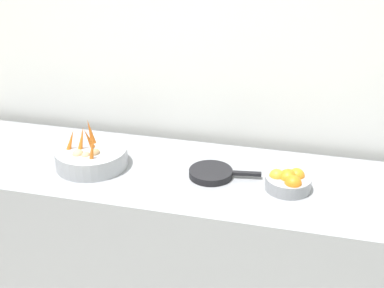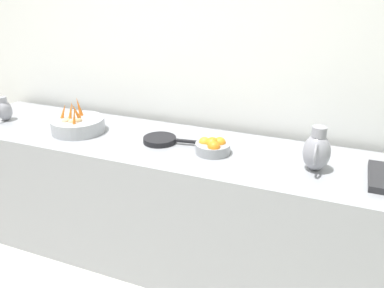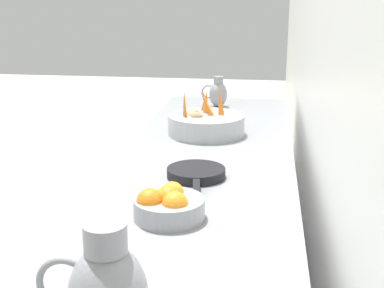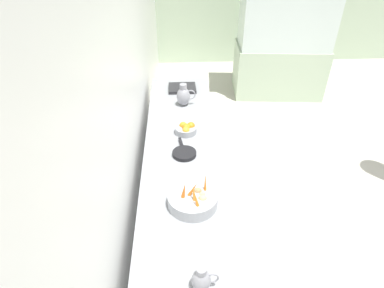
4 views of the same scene
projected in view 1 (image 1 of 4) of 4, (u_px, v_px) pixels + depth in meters
The scene contains 5 objects.
tile_wall_left at pixel (353, 38), 2.53m from camera, with size 0.10×8.87×3.00m, color white.
prep_counter at pixel (229, 253), 2.69m from camera, with size 0.72×3.29×0.89m, color gray.
vegetable_colander at pixel (91, 156), 2.59m from camera, with size 0.36×0.36×0.23m.
orange_bowl at pixel (288, 181), 2.39m from camera, with size 0.21×0.21×0.10m.
skillet_on_counter at pixel (212, 173), 2.51m from camera, with size 0.21×0.35×0.03m.
Camera 1 is at (0.67, 0.48, 2.14)m, focal length 48.13 mm.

